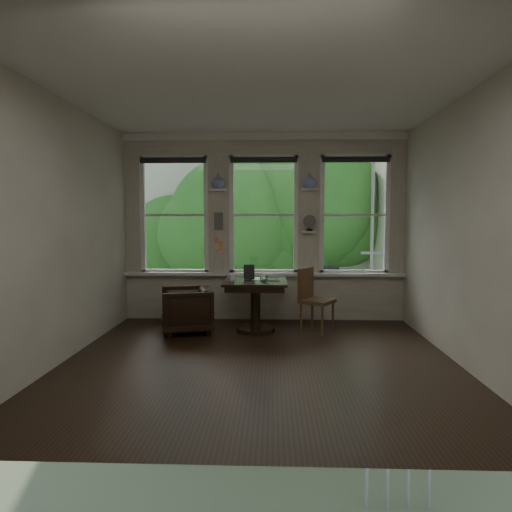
{
  "coord_description": "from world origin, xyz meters",
  "views": [
    {
      "loc": [
        0.16,
        -5.15,
        1.63
      ],
      "look_at": [
        -0.07,
        0.9,
        1.14
      ],
      "focal_mm": 32.0,
      "sensor_mm": 36.0,
      "label": 1
    }
  ],
  "objects_px": {
    "armchair_left": "(187,310)",
    "laptop": "(268,280)",
    "mug": "(232,278)",
    "side_chair_right": "(317,300)",
    "table": "(255,306)"
  },
  "relations": [
    {
      "from": "side_chair_right",
      "to": "laptop",
      "type": "distance_m",
      "value": 0.77
    },
    {
      "from": "side_chair_right",
      "to": "mug",
      "type": "bearing_deg",
      "value": 128.54
    },
    {
      "from": "table",
      "to": "armchair_left",
      "type": "xyz_separation_m",
      "value": [
        -0.99,
        -0.1,
        -0.05
      ]
    },
    {
      "from": "side_chair_right",
      "to": "laptop",
      "type": "xyz_separation_m",
      "value": [
        -0.71,
        -0.05,
        0.3
      ]
    },
    {
      "from": "table",
      "to": "side_chair_right",
      "type": "xyz_separation_m",
      "value": [
        0.89,
        0.01,
        0.09
      ]
    },
    {
      "from": "laptop",
      "to": "mug",
      "type": "distance_m",
      "value": 0.53
    },
    {
      "from": "table",
      "to": "laptop",
      "type": "height_order",
      "value": "laptop"
    },
    {
      "from": "side_chair_right",
      "to": "mug",
      "type": "xyz_separation_m",
      "value": [
        -1.23,
        -0.12,
        0.34
      ]
    },
    {
      "from": "armchair_left",
      "to": "side_chair_right",
      "type": "relative_size",
      "value": 0.78
    },
    {
      "from": "mug",
      "to": "side_chair_right",
      "type": "bearing_deg",
      "value": 5.62
    },
    {
      "from": "table",
      "to": "armchair_left",
      "type": "height_order",
      "value": "table"
    },
    {
      "from": "table",
      "to": "laptop",
      "type": "distance_m",
      "value": 0.43
    },
    {
      "from": "armchair_left",
      "to": "laptop",
      "type": "relative_size",
      "value": 2.38
    },
    {
      "from": "table",
      "to": "armchair_left",
      "type": "distance_m",
      "value": 1.0
    },
    {
      "from": "armchair_left",
      "to": "laptop",
      "type": "xyz_separation_m",
      "value": [
        1.18,
        0.05,
        0.43
      ]
    }
  ]
}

